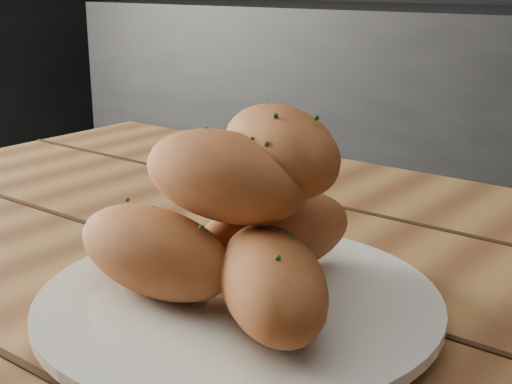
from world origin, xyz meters
TOP-DOWN VIEW (x-y plane):
  - counter at (0.00, 1.70)m, footprint 2.80×0.60m
  - plate at (0.38, 0.08)m, footprint 0.29×0.29m
  - bread_rolls at (0.38, 0.08)m, footprint 0.25×0.22m

SIDE VIEW (x-z plane):
  - counter at x=0.00m, z-range 0.00..0.90m
  - plate at x=0.38m, z-range 0.75..0.77m
  - bread_rolls at x=0.38m, z-range 0.76..0.89m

